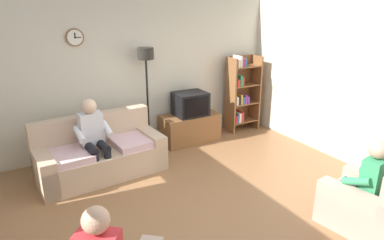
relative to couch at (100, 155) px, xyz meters
The scene contains 11 objects.
ground_plane 2.02m from the couch, 62.75° to the right, with size 12.00×12.00×0.00m, color #8C603D.
back_wall_assembly 1.64m from the couch, 44.02° to the left, with size 6.20×0.17×2.70m.
right_wall 4.30m from the couch, 25.20° to the right, with size 0.12×5.80×2.70m, color beige.
couch is the anchor object (origin of this frame).
tv_stand 1.93m from the couch, 14.23° to the left, with size 1.10×0.56×0.55m.
tv 1.98m from the couch, 13.52° to the left, with size 0.60×0.49×0.44m.
bookshelf 3.20m from the couch, ahead, with size 0.68×0.36×1.59m.
floor_lamp 1.66m from the couch, 28.39° to the left, with size 0.28×0.28×1.85m.
armchair_near_bookshelf 3.79m from the couch, 50.55° to the right, with size 0.93×0.99×0.90m.
person_on_couch 0.41m from the couch, 130.35° to the right, with size 0.53×0.56×1.24m.
person_in_right_armchair 3.73m from the couch, 49.85° to the right, with size 0.56×0.58×1.12m.
Camera 1 is at (-2.06, -3.17, 2.56)m, focal length 31.88 mm.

